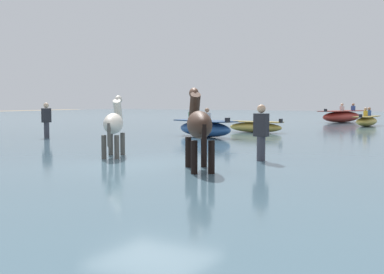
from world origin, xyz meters
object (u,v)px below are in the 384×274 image
object	(u,v)px
person_wading_mid	(261,137)
person_onlooker_right	(46,123)
horse_lead_dark_bay	(199,127)
boat_distant_west	(342,116)
boat_far_inshore	(204,128)
horse_trailing_pinto	(114,125)
boat_mid_channel	(367,121)
boat_mid_outer	(255,127)

from	to	relation	value
person_wading_mid	person_onlooker_right	bearing A→B (deg)	164.24
horse_lead_dark_bay	person_wading_mid	bearing A→B (deg)	75.32
boat_distant_west	boat_far_inshore	size ratio (longest dim) A/B	1.36
horse_trailing_pinto	boat_far_inshore	size ratio (longest dim) A/B	0.60
horse_lead_dark_bay	horse_trailing_pinto	world-z (taller)	horse_lead_dark_bay
horse_lead_dark_bay	boat_distant_west	xyz separation A→B (m)	(-2.69, 23.68, -0.51)
horse_lead_dark_bay	person_wading_mid	size ratio (longest dim) A/B	1.23
horse_trailing_pinto	boat_distant_west	distance (m)	22.65
horse_trailing_pinto	boat_mid_channel	distance (m)	18.79
horse_trailing_pinto	person_onlooker_right	bearing A→B (deg)	148.95
boat_far_inshore	person_wading_mid	world-z (taller)	person_wading_mid
boat_mid_outer	boat_mid_channel	world-z (taller)	boat_mid_channel
horse_trailing_pinto	horse_lead_dark_bay	bearing A→B (deg)	-18.89
person_onlooker_right	horse_lead_dark_bay	bearing A→B (deg)	-27.37
horse_lead_dark_bay	boat_mid_channel	size ratio (longest dim) A/B	0.67
horse_lead_dark_bay	boat_mid_channel	xyz separation A→B (m)	(-0.39, 19.63, -0.60)
horse_trailing_pinto	boat_far_inshore	bearing A→B (deg)	100.10
boat_distant_west	person_wading_mid	distance (m)	21.88
horse_trailing_pinto	boat_distant_west	xyz separation A→B (m)	(0.34, 22.64, -0.42)
horse_trailing_pinto	boat_mid_outer	world-z (taller)	horse_trailing_pinto
boat_mid_outer	horse_trailing_pinto	bearing A→B (deg)	-86.97
horse_trailing_pinto	person_onlooker_right	size ratio (longest dim) A/B	1.14
person_wading_mid	person_onlooker_right	xyz separation A→B (m)	(-9.86, 2.78, 0.00)
boat_mid_outer	person_onlooker_right	size ratio (longest dim) A/B	1.53
boat_mid_channel	person_wading_mid	distance (m)	17.61
horse_lead_dark_bay	person_wading_mid	xyz separation A→B (m)	(0.54, 2.05, -0.32)
person_onlooker_right	boat_mid_channel	bearing A→B (deg)	58.87
boat_mid_channel	person_wading_mid	world-z (taller)	person_wading_mid
horse_trailing_pinto	boat_mid_outer	size ratio (longest dim) A/B	0.74
person_onlooker_right	horse_trailing_pinto	bearing A→B (deg)	-31.05
boat_far_inshore	boat_mid_channel	bearing A→B (deg)	71.12
boat_mid_outer	boat_distant_west	distance (m)	12.13
boat_distant_west	boat_mid_channel	xyz separation A→B (m)	(2.30, -4.05, -0.09)
person_onlooker_right	boat_mid_outer	bearing A→B (deg)	49.66
boat_mid_outer	boat_far_inshore	size ratio (longest dim) A/B	0.80
boat_mid_channel	person_wading_mid	bearing A→B (deg)	-86.99
boat_distant_west	boat_far_inshore	xyz separation A→B (m)	(-1.62, -15.50, -0.05)
boat_distant_west	boat_far_inshore	distance (m)	15.58
boat_mid_channel	boat_far_inshore	distance (m)	12.10
boat_mid_outer	boat_distant_west	bearing A→B (deg)	85.74
boat_mid_outer	person_onlooker_right	distance (m)	8.87
boat_distant_west	person_onlooker_right	world-z (taller)	person_onlooker_right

